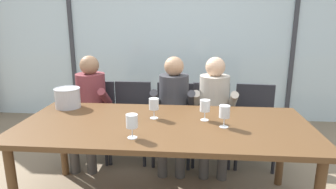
# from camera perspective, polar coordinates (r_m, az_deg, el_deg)

# --- Properties ---
(ground) EXTENTS (14.00, 14.00, 0.00)m
(ground) POSITION_cam_1_polar(r_m,az_deg,el_deg) (3.59, 0.92, -11.37)
(ground) COLOR #847056
(window_glass_panel) EXTENTS (7.55, 0.03, 2.60)m
(window_glass_panel) POSITION_cam_1_polar(r_m,az_deg,el_deg) (4.59, 2.21, 11.13)
(window_glass_panel) COLOR silver
(window_glass_panel) RESTS_ON ground
(window_mullion_left) EXTENTS (0.06, 0.06, 2.60)m
(window_mullion_left) POSITION_cam_1_polar(r_m,az_deg,el_deg) (4.95, -18.20, 10.68)
(window_mullion_left) COLOR #38383D
(window_mullion_left) RESTS_ON ground
(window_mullion_right) EXTENTS (0.06, 0.06, 2.60)m
(window_mullion_right) POSITION_cam_1_polar(r_m,az_deg,el_deg) (4.80, 23.25, 10.13)
(window_mullion_right) COLOR #38383D
(window_mullion_right) RESTS_ON ground
(hillside_vineyard) EXTENTS (13.55, 2.40, 1.64)m
(hillside_vineyard) POSITION_cam_1_polar(r_m,az_deg,el_deg) (9.02, 3.59, 9.67)
(hillside_vineyard) COLOR #477A38
(hillside_vineyard) RESTS_ON ground
(dining_table) EXTENTS (2.35, 1.05, 0.75)m
(dining_table) POSITION_cam_1_polar(r_m,az_deg,el_deg) (2.41, -0.73, -7.08)
(dining_table) COLOR brown
(dining_table) RESTS_ON ground
(chair_near_curtain) EXTENTS (0.45, 0.45, 0.86)m
(chair_near_curtain) POSITION_cam_1_polar(r_m,az_deg,el_deg) (3.51, -13.94, -3.66)
(chair_near_curtain) COLOR #232328
(chair_near_curtain) RESTS_ON ground
(chair_left_of_center) EXTENTS (0.44, 0.44, 0.86)m
(chair_left_of_center) POSITION_cam_1_polar(r_m,az_deg,el_deg) (3.42, -7.05, -3.84)
(chair_left_of_center) COLOR #232328
(chair_left_of_center) RESTS_ON ground
(chair_center) EXTENTS (0.47, 0.47, 0.86)m
(chair_center) POSITION_cam_1_polar(r_m,az_deg,el_deg) (3.33, 1.21, -4.25)
(chair_center) COLOR #232328
(chair_center) RESTS_ON ground
(chair_right_of_center) EXTENTS (0.44, 0.44, 0.86)m
(chair_right_of_center) POSITION_cam_1_polar(r_m,az_deg,el_deg) (3.36, 8.29, -4.20)
(chair_right_of_center) COLOR #232328
(chair_right_of_center) RESTS_ON ground
(chair_near_window_right) EXTENTS (0.48, 0.48, 0.86)m
(chair_near_window_right) POSITION_cam_1_polar(r_m,az_deg,el_deg) (3.40, 16.42, -4.46)
(chair_near_window_right) COLOR #232328
(chair_near_window_right) RESTS_ON ground
(person_maroon_top) EXTENTS (0.47, 0.62, 1.18)m
(person_maroon_top) POSITION_cam_1_polar(r_m,az_deg,el_deg) (3.35, -14.97, -1.54)
(person_maroon_top) COLOR brown
(person_maroon_top) RESTS_ON ground
(person_charcoal_jacket) EXTENTS (0.46, 0.61, 1.18)m
(person_charcoal_jacket) POSITION_cam_1_polar(r_m,az_deg,el_deg) (3.16, 1.06, -2.00)
(person_charcoal_jacket) COLOR #38383D
(person_charcoal_jacket) RESTS_ON ground
(person_beige_jumper) EXTENTS (0.47, 0.62, 1.18)m
(person_beige_jumper) POSITION_cam_1_polar(r_m,az_deg,el_deg) (3.16, 8.94, -2.17)
(person_beige_jumper) COLOR #B7AD9E
(person_beige_jumper) RESTS_ON ground
(ice_bucket_primary) EXTENTS (0.24, 0.24, 0.19)m
(ice_bucket_primary) POSITION_cam_1_polar(r_m,az_deg,el_deg) (2.93, -18.90, -0.54)
(ice_bucket_primary) COLOR #B7B7BC
(ice_bucket_primary) RESTS_ON dining_table
(wine_glass_by_left_taster) EXTENTS (0.08, 0.08, 0.17)m
(wine_glass_by_left_taster) POSITION_cam_1_polar(r_m,az_deg,el_deg) (2.30, 10.91, -3.36)
(wine_glass_by_left_taster) COLOR silver
(wine_glass_by_left_taster) RESTS_ON dining_table
(wine_glass_near_bucket) EXTENTS (0.08, 0.08, 0.17)m
(wine_glass_near_bucket) POSITION_cam_1_polar(r_m,az_deg,el_deg) (2.46, -2.75, -2.04)
(wine_glass_near_bucket) COLOR silver
(wine_glass_near_bucket) RESTS_ON dining_table
(wine_glass_center_pour) EXTENTS (0.08, 0.08, 0.17)m
(wine_glass_center_pour) POSITION_cam_1_polar(r_m,az_deg,el_deg) (2.43, 7.18, -2.24)
(wine_glass_center_pour) COLOR silver
(wine_glass_center_pour) RESTS_ON dining_table
(wine_glass_by_right_taster) EXTENTS (0.08, 0.08, 0.17)m
(wine_glass_by_right_taster) POSITION_cam_1_polar(r_m,az_deg,el_deg) (2.08, -7.02, -5.34)
(wine_glass_by_right_taster) COLOR silver
(wine_glass_by_right_taster) RESTS_ON dining_table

